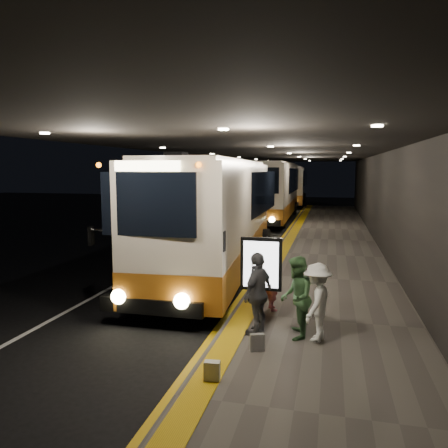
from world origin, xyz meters
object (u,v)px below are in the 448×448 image
at_px(coach_main, 218,220).
at_px(stanchion_post, 249,281).
at_px(passenger_waiting_grey, 258,293).
at_px(passenger_waiting_white, 317,302).
at_px(coach_third, 291,187).
at_px(coach_second, 273,193).
at_px(passenger_boarding, 273,280).
at_px(info_sign, 261,266).
at_px(passenger_waiting_green, 296,297).
at_px(bag_plain, 212,371).
at_px(bag_polka, 257,342).

height_order(coach_main, stanchion_post, coach_main).
bearing_deg(passenger_waiting_grey, passenger_waiting_white, 108.23).
bearing_deg(passenger_waiting_grey, coach_third, -155.82).
distance_m(coach_second, passenger_waiting_grey, 22.48).
relative_size(passenger_boarding, info_sign, 0.75).
bearing_deg(passenger_boarding, info_sign, 148.91).
xyz_separation_m(coach_second, passenger_waiting_grey, (2.61, -22.31, -0.90)).
distance_m(passenger_boarding, stanchion_post, 0.87).
bearing_deg(passenger_waiting_green, coach_second, -174.57).
bearing_deg(stanchion_post, passenger_waiting_green, -57.14).
xyz_separation_m(coach_main, coach_third, (-0.09, 30.33, -0.03)).
bearing_deg(bag_plain, coach_third, 93.22).
bearing_deg(passenger_boarding, bag_plain, 149.32).
bearing_deg(coach_second, stanchion_post, -85.23).
bearing_deg(passenger_waiting_white, bag_polka, -38.07).
xyz_separation_m(passenger_waiting_green, bag_polka, (-0.68, -0.89, -0.70)).
distance_m(coach_second, stanchion_post, 20.24).
distance_m(info_sign, stanchion_post, 1.80).
xyz_separation_m(passenger_waiting_grey, stanchion_post, (-0.61, 2.20, -0.33)).
height_order(passenger_boarding, bag_polka, passenger_boarding).
bearing_deg(coach_main, passenger_waiting_grey, -71.53).
bearing_deg(coach_second, passenger_boarding, -83.43).
relative_size(passenger_waiting_green, info_sign, 0.87).
xyz_separation_m(passenger_boarding, bag_polka, (0.04, -2.62, -0.58)).
xyz_separation_m(passenger_boarding, passenger_waiting_white, (1.15, -1.77, 0.06)).
relative_size(passenger_waiting_grey, info_sign, 0.89).
bearing_deg(bag_plain, passenger_waiting_grey, 79.93).
bearing_deg(passenger_waiting_white, passenger_boarding, -132.57).
height_order(bag_plain, stanchion_post, stanchion_post).
relative_size(coach_main, coach_third, 1.02).
bearing_deg(info_sign, coach_second, 97.09).
xyz_separation_m(passenger_waiting_grey, bag_plain, (-0.40, -2.27, -0.73)).
relative_size(coach_third, bag_plain, 36.86).
relative_size(coach_third, passenger_waiting_grey, 6.85).
xyz_separation_m(passenger_waiting_white, passenger_waiting_grey, (-1.24, 0.04, 0.08)).
distance_m(passenger_waiting_green, stanchion_post, 2.64).
bearing_deg(passenger_boarding, coach_second, -16.15).
distance_m(passenger_waiting_grey, bag_polka, 1.16).
bearing_deg(bag_plain, coach_main, 103.94).
xyz_separation_m(passenger_waiting_green, passenger_waiting_white, (0.43, -0.03, -0.06)).
distance_m(coach_main, bag_plain, 8.78).
bearing_deg(passenger_waiting_white, coach_main, -134.44).
relative_size(coach_third, passenger_boarding, 8.14).
bearing_deg(bag_plain, passenger_waiting_white, 53.53).
bearing_deg(passenger_waiting_white, info_sign, -105.07).
distance_m(coach_main, passenger_waiting_white, 7.26).
height_order(coach_second, coach_third, coach_second).
xyz_separation_m(passenger_waiting_white, info_sign, (-1.29, 0.73, 0.54)).
height_order(passenger_waiting_grey, bag_polka, passenger_waiting_grey).
distance_m(passenger_waiting_green, passenger_waiting_grey, 0.81).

